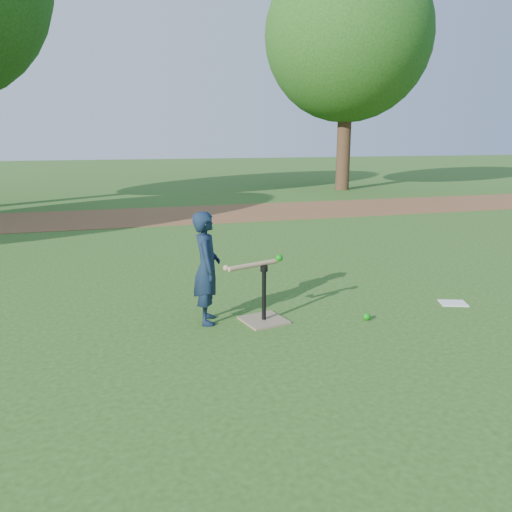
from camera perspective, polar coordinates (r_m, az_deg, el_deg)
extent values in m
plane|color=#285116|center=(5.62, 3.37, -6.58)|extent=(80.00, 80.00, 0.00)
cube|color=brown|center=(12.74, -8.05, 4.70)|extent=(24.00, 3.00, 0.01)
imported|color=#111F33|center=(5.22, -5.65, -1.36)|extent=(0.35, 0.47, 1.19)
sphere|color=#0B800E|center=(5.53, 12.54, -6.78)|extent=(0.08, 0.08, 0.08)
cube|color=silver|center=(6.37, 21.60, -5.03)|extent=(0.36, 0.32, 0.01)
cube|color=#847053|center=(5.38, 0.90, -7.35)|extent=(0.51, 0.51, 0.02)
cylinder|color=black|center=(5.29, 0.92, -4.42)|extent=(0.05, 0.05, 0.55)
cylinder|color=black|center=(5.20, 0.93, -1.44)|extent=(0.08, 0.08, 0.06)
cylinder|color=tan|center=(5.14, -0.28, -1.03)|extent=(0.58, 0.24, 0.05)
sphere|color=tan|center=(5.03, -3.44, -1.38)|extent=(0.06, 0.06, 0.06)
sphere|color=#0B800E|center=(5.28, 2.67, -0.21)|extent=(0.08, 0.08, 0.08)
cylinder|color=#382316|center=(18.88, 9.99, 12.65)|extent=(0.50, 0.50, 3.42)
sphere|color=#285B19|center=(19.18, 10.47, 23.44)|extent=(5.80, 5.80, 5.80)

